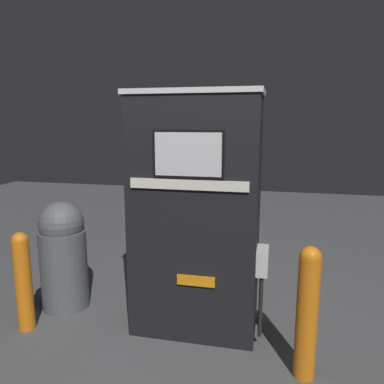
% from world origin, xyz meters
% --- Properties ---
extents(ground_plane, '(14.00, 14.00, 0.00)m').
position_xyz_m(ground_plane, '(0.00, 0.00, 0.00)').
color(ground_plane, '#4C4C4F').
extents(gas_pump, '(1.14, 0.54, 2.01)m').
position_xyz_m(gas_pump, '(0.00, 0.25, 1.01)').
color(gas_pump, black).
rests_on(gas_pump, ground_plane).
extents(safety_bollard, '(0.15, 0.15, 0.96)m').
position_xyz_m(safety_bollard, '(0.88, -0.20, 0.51)').
color(safety_bollard, orange).
rests_on(safety_bollard, ground_plane).
extents(trash_bin, '(0.44, 0.44, 1.04)m').
position_xyz_m(trash_bin, '(-1.31, 0.35, 0.53)').
color(trash_bin, '#51565B').
rests_on(trash_bin, ground_plane).
extents(safety_bollard_far, '(0.14, 0.14, 0.87)m').
position_xyz_m(safety_bollard_far, '(-1.42, -0.09, 0.46)').
color(safety_bollard_far, orange).
rests_on(safety_bollard_far, ground_plane).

